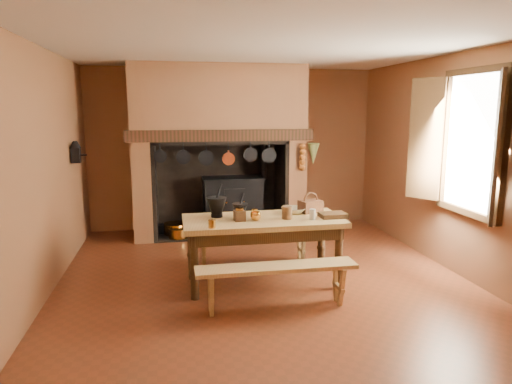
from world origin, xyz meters
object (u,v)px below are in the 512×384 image
Objects in this scene: work_table at (263,229)px; bench_front at (276,276)px; mixing_bowl at (293,210)px; iron_range at (233,203)px; coffee_grinder at (240,215)px; wicker_basket at (310,206)px.

work_table is 1.11× the size of bench_front.
work_table is at bearing -155.49° from mixing_bowl.
iron_range is 0.94× the size of bench_front.
iron_range is 3.29m from bench_front.
coffee_grinder is 0.63× the size of mixing_bowl.
wicker_basket reaches higher than coffee_grinder.
coffee_grinder is at bearing 114.76° from bench_front.
work_table reaches higher than bench_front.
mixing_bowl is (0.42, 0.91, 0.50)m from bench_front.
wicker_basket is at bearing 4.74° from mixing_bowl.
work_table is 0.79m from bench_front.
iron_range is 5.28× the size of mixing_bowl.
mixing_bowl is (0.72, 0.27, -0.03)m from coffee_grinder.
mixing_bowl is (0.42, 0.19, 0.17)m from work_table.
work_table is 6.24× the size of mixing_bowl.
iron_range is 2.69m from coffee_grinder.
bench_front is at bearing -141.93° from wicker_basket.
coffee_grinder is 0.99m from wicker_basket.
iron_range is at bearing 90.23° from work_table.
iron_range is at bearing 88.67° from wicker_basket.
mixing_bowl is 0.23m from wicker_basket.
mixing_bowl is at bearing 14.77° from coffee_grinder.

